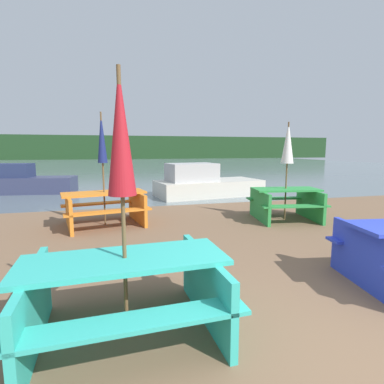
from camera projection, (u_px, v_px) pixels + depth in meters
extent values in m
cube|color=slate|center=(134.00, 165.00, 33.17)|extent=(60.00, 50.00, 0.00)
cube|color=#1E3D1E|center=(126.00, 147.00, 52.05)|extent=(80.00, 1.60, 4.00)
cube|color=#33B7A8|center=(125.00, 260.00, 2.69)|extent=(1.85, 0.78, 0.04)
cube|color=#33B7A8|center=(132.00, 323.00, 2.21)|extent=(1.84, 0.36, 0.04)
cube|color=#33B7A8|center=(122.00, 267.00, 3.25)|extent=(1.84, 0.36, 0.04)
cube|color=#33B7A8|center=(33.00, 311.00, 2.52)|extent=(0.13, 1.38, 0.69)
cube|color=#33B7A8|center=(205.00, 287.00, 2.97)|extent=(0.13, 1.38, 0.69)
cube|color=blue|center=(366.00, 259.00, 3.64)|extent=(0.29, 1.37, 0.74)
cube|color=green|center=(286.00, 189.00, 7.20)|extent=(1.64, 0.93, 0.04)
cube|color=green|center=(295.00, 206.00, 6.70)|extent=(1.57, 0.52, 0.04)
cube|color=green|center=(277.00, 198.00, 7.79)|extent=(1.57, 0.52, 0.04)
cube|color=green|center=(260.00, 205.00, 7.19)|extent=(0.28, 1.37, 0.72)
cube|color=green|center=(310.00, 204.00, 7.32)|extent=(0.28, 1.37, 0.72)
cube|color=orange|center=(104.00, 193.00, 6.68)|extent=(1.88, 1.03, 0.04)
cube|color=orange|center=(109.00, 212.00, 6.23)|extent=(1.80, 0.62, 0.04)
cube|color=orange|center=(101.00, 203.00, 7.21)|extent=(1.80, 0.62, 0.04)
cube|color=orange|center=(69.00, 212.00, 6.41)|extent=(0.34, 1.37, 0.71)
cube|color=orange|center=(137.00, 207.00, 7.05)|extent=(0.34, 1.37, 0.71)
cylinder|color=brown|center=(103.00, 170.00, 6.60)|extent=(0.04, 0.04, 2.50)
cone|color=navy|center=(102.00, 138.00, 6.50)|extent=(0.21, 0.21, 1.10)
cylinder|color=brown|center=(287.00, 172.00, 7.14)|extent=(0.04, 0.04, 2.33)
cone|color=white|center=(288.00, 143.00, 7.04)|extent=(0.29, 0.29, 0.96)
cylinder|color=brown|center=(123.00, 207.00, 2.63)|extent=(0.04, 0.04, 2.39)
cone|color=#A81923|center=(120.00, 132.00, 2.53)|extent=(0.25, 0.25, 1.09)
cube|color=beige|center=(209.00, 188.00, 11.03)|extent=(4.02, 2.22, 0.57)
cube|color=#B2B2B2|center=(192.00, 172.00, 10.68)|extent=(1.83, 1.41, 0.63)
cube|color=#333856|center=(29.00, 185.00, 11.66)|extent=(3.53, 1.66, 0.62)
cube|color=navy|center=(11.00, 170.00, 11.51)|extent=(1.60, 1.04, 0.53)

